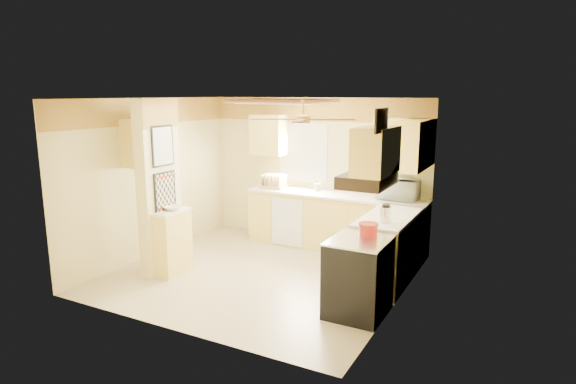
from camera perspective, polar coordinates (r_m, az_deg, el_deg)
The scene contains 34 objects.
floor at distance 7.08m, azimuth -3.24°, elevation -9.66°, with size 4.00×4.00×0.00m, color tan.
ceiling at distance 6.60m, azimuth -3.49°, elevation 11.00°, with size 4.00×4.00×0.00m, color white.
wall_back at distance 8.39m, azimuth 3.34°, elevation 2.56°, with size 4.00×4.00×0.00m, color #DFCD88.
wall_front at distance 5.24m, azimuth -14.13°, elevation -3.31°, with size 4.00×4.00×0.00m, color #DFCD88.
wall_left at distance 7.94m, azimuth -15.84°, elevation 1.61°, with size 3.80×3.80×0.00m, color #DFCD88.
wall_right at distance 5.97m, azimuth 13.33°, elevation -1.45°, with size 3.80×3.80×0.00m, color #DFCD88.
wallpaper_border at distance 8.27m, azimuth 3.37°, elevation 9.74°, with size 4.00×0.02×0.40m, color #F1B847.
partition_column at distance 7.10m, azimuth -15.06°, elevation 0.52°, with size 0.20×0.70×2.50m, color #DFCD88.
partition_ledge at distance 7.15m, azimuth -13.42°, elevation -5.94°, with size 0.25×0.55×0.90m, color #DDBE5E.
ledge_top at distance 7.03m, azimuth -13.59°, elevation -2.28°, with size 0.28×0.58×0.04m, color white.
lower_cabinets_back at distance 8.10m, azimuth 5.63°, elevation -3.61°, with size 3.00×0.60×0.90m, color #DDBE5E.
lower_cabinets_right at distance 6.82m, azimuth 11.84°, elevation -6.74°, with size 0.60×1.40×0.90m, color #DDBE5E.
countertop_back at distance 7.98m, azimuth 5.67°, elevation -0.37°, with size 3.04×0.64×0.04m, color white.
countertop_right at distance 6.69m, azimuth 11.93°, elevation -2.90°, with size 0.64×1.44×0.04m, color white.
dishwasher_panel at distance 8.13m, azimuth -0.12°, elevation -3.63°, with size 0.58×0.02×0.80m, color white.
window at distance 8.44m, azimuth 1.78°, elevation 4.68°, with size 0.92×0.02×1.02m.
upper_cab_back_left at distance 8.55m, azimuth -2.33°, elevation 6.79°, with size 0.60×0.35×0.70m, color #DDBE5E.
upper_cab_back_right at distance 7.64m, azimuth 13.54°, elevation 5.90°, with size 0.90×0.35×0.70m, color #DDBE5E.
upper_cab_right at distance 7.12m, azimuth 14.74°, elevation 5.44°, with size 0.35×1.00×0.70m, color #DDBE5E.
upper_cab_left_wall at distance 7.56m, azimuth -16.42°, elevation 5.69°, with size 0.35×0.75×0.70m, color #DDBE5E.
upper_cab_over_stove at distance 5.38m, azimuth 10.38°, elevation 4.83°, with size 0.35×0.76×0.52m, color #DDBE5E.
stove at distance 5.79m, azimuth 8.36°, elevation -9.87°, with size 0.68×0.77×0.92m.
range_hood at distance 5.45m, azimuth 9.41°, elevation 1.44°, with size 0.50×0.76×0.14m, color black.
poster_menu at distance 6.94m, azimuth -14.64°, elevation 5.30°, with size 0.02×0.42×0.57m.
poster_nashville at distance 7.04m, azimuth -14.37°, elevation 0.04°, with size 0.02×0.42×0.57m.
ceiling_light_panel at distance 6.99m, azimuth -0.61°, elevation 10.69°, with size 1.35×0.95×0.06m.
ceiling_fan at distance 5.52m, azimuth 1.74°, elevation 8.68°, with size 1.15×1.15×0.26m.
vent_grate at distance 4.97m, azimuth 11.03°, elevation 8.31°, with size 0.02×0.40×0.25m, color black.
microwave at distance 7.67m, azimuth 12.97°, elevation 0.31°, with size 0.59×0.40×0.33m, color white.
bowl at distance 7.03m, azimuth -13.43°, elevation -1.86°, with size 0.24×0.24×0.06m, color white.
dutch_oven at distance 5.76m, azimuth 9.50°, elevation -4.41°, with size 0.23×0.23×0.16m.
kettle at distance 6.31m, azimuth 11.51°, elevation -2.57°, with size 0.15×0.15×0.23m.
dish_rack at distance 8.44m, azimuth -1.73°, elevation 1.08°, with size 0.42×0.31×0.24m.
utensil_crock at distance 8.21m, azimuth 3.51°, elevation 0.61°, with size 0.10×0.10×0.19m.
Camera 1 is at (3.41, -5.65, 2.57)m, focal length 30.00 mm.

